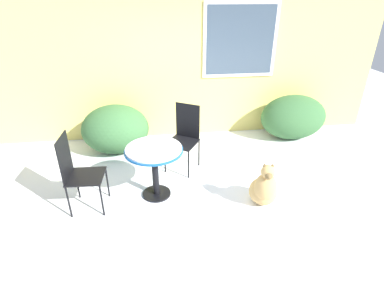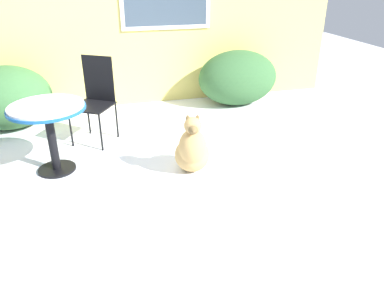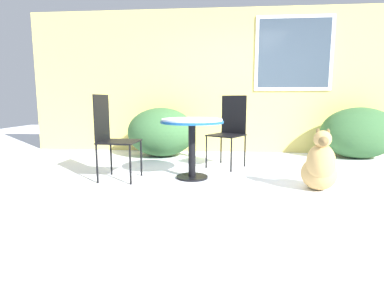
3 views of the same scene
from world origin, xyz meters
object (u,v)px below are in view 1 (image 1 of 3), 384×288
Objects in this scene: patio_table at (154,157)px; patio_chair_near_table at (184,135)px; patio_chair_far_side at (77,170)px; dog at (264,189)px.

patio_chair_near_table is at bearing 56.12° from patio_table.
patio_chair_near_table is 1.00× the size of patio_chair_far_side.
patio_chair_far_side is 1.52× the size of dog.
patio_chair_far_side is (-1.02, -0.15, -0.04)m from patio_table.
patio_table is 1.03m from patio_chair_far_side.
patio_chair_near_table reaches higher than dog.
patio_table is 0.75× the size of patio_chair_far_side.
patio_chair_near_table is 1.52× the size of dog.
dog is (2.51, -0.29, -0.33)m from patio_chair_far_side.
patio_chair_near_table is 1.58m from dog.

